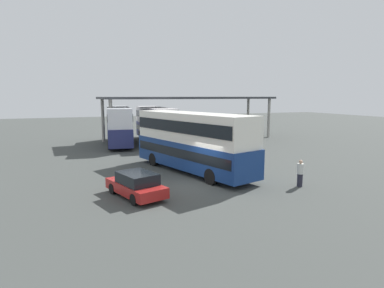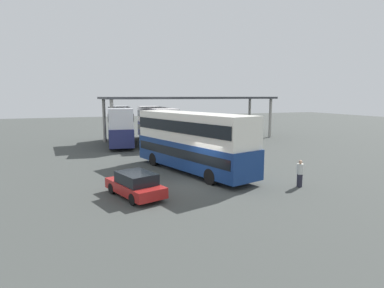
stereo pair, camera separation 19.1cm
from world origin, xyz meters
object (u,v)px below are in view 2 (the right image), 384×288
double_decker_main (192,140)px  double_decker_mid_row (156,123)px  double_decker_near_canopy (120,124)px  parked_hatchback (135,185)px  pedestrian_waiting (300,174)px

double_decker_main → double_decker_mid_row: size_ratio=0.97×
double_decker_near_canopy → parked_hatchback: bearing=-179.5°
double_decker_mid_row → double_decker_main: bearing=176.7°
double_decker_near_canopy → double_decker_mid_row: double_decker_near_canopy is taller
pedestrian_waiting → parked_hatchback: bearing=-70.2°
double_decker_main → parked_hatchback: size_ratio=2.65×
parked_hatchback → double_decker_mid_row: 20.64m
double_decker_main → double_decker_near_canopy: 15.35m
double_decker_main → parked_hatchback: (-4.93, -4.32, -1.63)m
double_decker_main → double_decker_near_canopy: size_ratio=1.05×
double_decker_main → pedestrian_waiting: 7.65m
double_decker_main → pedestrian_waiting: (4.55, -5.96, -1.50)m
double_decker_main → double_decker_mid_row: (1.51, 15.22, -0.07)m
double_decker_near_canopy → double_decker_mid_row: (4.20, 0.11, -0.04)m
parked_hatchback → double_decker_near_canopy: 19.63m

